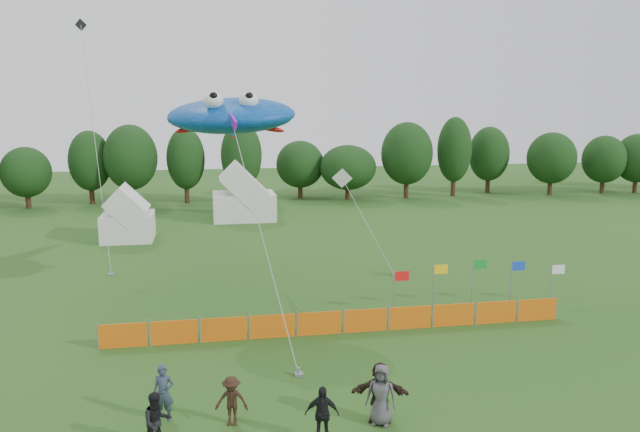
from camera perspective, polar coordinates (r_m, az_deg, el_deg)
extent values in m
plane|color=#234C16|center=(21.05, 3.07, -16.96)|extent=(160.00, 160.00, 0.00)
cylinder|color=#382314|center=(65.52, -25.13, 1.48)|extent=(0.50, 0.50, 1.91)
ellipsoid|color=black|center=(65.24, -25.29, 3.65)|extent=(4.61, 4.61, 4.30)
cylinder|color=#382314|center=(65.97, -20.14, 2.07)|extent=(0.50, 0.50, 2.38)
ellipsoid|color=black|center=(65.65, -20.30, 4.76)|extent=(4.09, 4.09, 5.35)
cylinder|color=#382314|center=(64.58, -16.79, 2.19)|extent=(0.50, 0.50, 2.57)
ellipsoid|color=black|center=(64.24, -16.94, 5.16)|extent=(5.20, 5.20, 5.79)
cylinder|color=#382314|center=(64.14, -12.07, 2.29)|extent=(0.50, 0.50, 2.46)
ellipsoid|color=black|center=(63.80, -12.18, 5.16)|extent=(3.78, 3.78, 5.55)
cylinder|color=#382314|center=(62.80, -7.13, 2.37)|extent=(0.50, 0.50, 2.66)
ellipsoid|color=black|center=(62.44, -7.20, 5.53)|extent=(4.05, 4.05, 5.99)
cylinder|color=#382314|center=(66.05, -1.82, 2.51)|extent=(0.50, 0.50, 1.98)
ellipsoid|color=black|center=(65.77, -1.83, 4.75)|extent=(5.06, 5.06, 4.46)
cylinder|color=#382314|center=(65.02, 2.55, 2.33)|extent=(0.50, 0.50, 1.86)
ellipsoid|color=black|center=(64.74, 2.57, 4.46)|extent=(5.86, 5.86, 4.18)
cylinder|color=#382314|center=(66.47, 7.88, 2.75)|extent=(0.50, 0.50, 2.62)
ellipsoid|color=black|center=(66.13, 7.96, 5.69)|extent=(5.41, 5.41, 5.89)
cylinder|color=#382314|center=(68.94, 12.08, 2.95)|extent=(0.50, 0.50, 2.78)
ellipsoid|color=black|center=(68.60, 12.19, 5.96)|extent=(3.67, 3.67, 6.26)
cylinder|color=#382314|center=(72.65, 15.08, 3.03)|extent=(0.50, 0.50, 2.42)
ellipsoid|color=black|center=(72.36, 15.20, 5.51)|extent=(4.46, 4.46, 5.44)
cylinder|color=#382314|center=(73.08, 20.28, 2.72)|extent=(0.50, 0.50, 2.24)
ellipsoid|color=black|center=(72.80, 20.42, 5.00)|extent=(5.26, 5.26, 5.03)
cylinder|color=#382314|center=(76.55, 24.40, 2.70)|extent=(0.50, 0.50, 2.10)
ellipsoid|color=black|center=(76.29, 24.55, 4.74)|extent=(4.74, 4.74, 4.73)
cylinder|color=#382314|center=(78.37, 26.86, 2.68)|extent=(0.50, 0.50, 2.16)
ellipsoid|color=black|center=(78.12, 27.02, 4.74)|extent=(4.88, 4.88, 4.87)
cube|color=silver|center=(47.16, -17.14, -0.94)|extent=(3.56, 3.56, 1.96)
cube|color=silver|center=(53.73, -6.97, 0.90)|extent=(5.20, 4.16, 2.29)
cube|color=#D95E0C|center=(26.58, -17.60, -10.38)|extent=(1.90, 0.06, 1.00)
cube|color=#D95E0C|center=(26.39, -13.22, -10.32)|extent=(1.90, 0.06, 1.00)
cube|color=#D95E0C|center=(26.35, -8.80, -10.20)|extent=(1.90, 0.06, 1.00)
cube|color=#D95E0C|center=(26.46, -4.40, -10.02)|extent=(1.90, 0.06, 1.00)
cube|color=#D95E0C|center=(26.73, -0.07, -9.78)|extent=(1.90, 0.06, 1.00)
cube|color=#D95E0C|center=(27.13, 4.15, -9.50)|extent=(1.90, 0.06, 1.00)
cube|color=#D95E0C|center=(27.68, 8.21, -9.18)|extent=(1.90, 0.06, 1.00)
cube|color=#D95E0C|center=(28.36, 12.09, -8.84)|extent=(1.90, 0.06, 1.00)
cube|color=#D95E0C|center=(29.16, 15.77, -8.47)|extent=(1.90, 0.06, 1.00)
cube|color=#D95E0C|center=(30.07, 19.23, -8.09)|extent=(1.90, 0.06, 1.00)
cylinder|color=gray|center=(29.45, 6.79, -6.96)|extent=(0.06, 0.06, 1.99)
cube|color=red|center=(29.34, 7.48, -5.47)|extent=(0.70, 0.02, 0.45)
cylinder|color=gray|center=(30.27, 10.31, -6.41)|extent=(0.06, 0.06, 2.16)
cube|color=yellow|center=(30.17, 10.98, -4.81)|extent=(0.70, 0.02, 0.45)
cylinder|color=gray|center=(31.05, 13.75, -6.00)|extent=(0.06, 0.06, 2.29)
cube|color=#148C26|center=(30.96, 14.41, -4.31)|extent=(0.70, 0.02, 0.45)
cylinder|color=gray|center=(31.92, 17.04, -5.88)|extent=(0.06, 0.06, 2.12)
cube|color=blue|center=(31.87, 17.68, -4.38)|extent=(0.70, 0.02, 0.45)
cylinder|color=gray|center=(32.73, 20.34, -5.87)|extent=(0.06, 0.06, 1.91)
cube|color=white|center=(32.72, 20.94, -4.59)|extent=(0.70, 0.02, 0.45)
imported|color=#2B3748|center=(20.37, -14.12, -15.42)|extent=(0.70, 0.51, 1.79)
imported|color=black|center=(18.84, -14.69, -17.76)|extent=(1.01, 0.90, 1.72)
imported|color=black|center=(19.78, -8.08, -16.39)|extent=(1.10, 0.78, 1.55)
imported|color=black|center=(18.73, 0.17, -17.66)|extent=(1.04, 0.58, 1.68)
imported|color=#46464A|center=(19.68, 5.62, -15.94)|extent=(1.10, 0.96, 1.89)
imported|color=black|center=(19.83, 5.50, -15.75)|extent=(1.83, 0.99, 1.88)
ellipsoid|color=blue|center=(29.25, -8.19, 9.09)|extent=(7.61, 7.01, 2.14)
sphere|color=white|center=(27.90, -9.72, 10.37)|extent=(0.86, 0.86, 0.86)
sphere|color=white|center=(27.96, -6.52, 10.45)|extent=(0.86, 0.86, 0.86)
ellipsoid|color=#BA090A|center=(29.45, -11.39, 7.90)|extent=(1.80, 0.79, 0.28)
ellipsoid|color=#BA090A|center=(29.57, -4.99, 8.07)|extent=(1.80, 0.79, 0.28)
cube|color=purple|center=(26.90, -7.98, 8.59)|extent=(0.37, 0.96, 0.70)
cylinder|color=#A5A5A5|center=(24.65, -5.26, -2.05)|extent=(1.91, 6.38, 8.85)
cube|color=gray|center=(23.10, -1.95, -14.26)|extent=(0.30, 0.30, 0.10)
cube|color=white|center=(38.89, 2.03, 3.47)|extent=(1.24, 0.34, 1.24)
cylinder|color=#A5A5A5|center=(37.36, 4.35, -0.81)|extent=(2.17, 4.53, 5.16)
cube|color=gray|center=(36.11, 6.84, -5.34)|extent=(0.30, 0.30, 0.10)
cube|color=black|center=(45.23, -21.03, 16.01)|extent=(0.78, 0.23, 0.78)
cylinder|color=#A5A5A5|center=(40.85, -19.87, 6.38)|extent=(2.24, 8.03, 14.81)
cube|color=gray|center=(37.88, -18.54, -5.07)|extent=(0.30, 0.30, 0.10)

